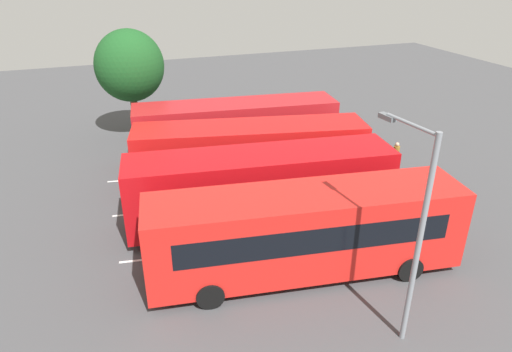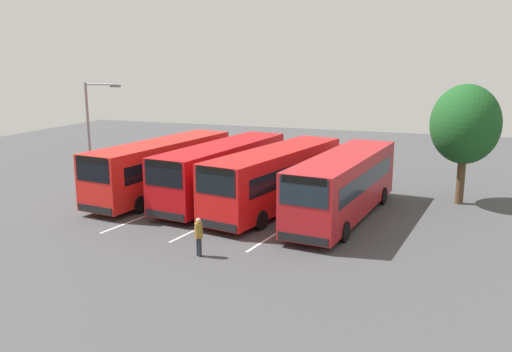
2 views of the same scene
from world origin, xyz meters
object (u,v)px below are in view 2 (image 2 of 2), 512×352
object	(u,v)px
bus_far_right	(344,184)
depot_tree	(465,125)
bus_center_left	(223,170)
pedestrian	(199,234)
bus_center_right	(276,177)
street_lamp	(92,131)
bus_far_left	(162,166)

from	to	relation	value
bus_far_right	depot_tree	distance (m)	7.89
bus_center_left	pedestrian	distance (m)	8.92
bus_center_right	pedestrian	bearing A→B (deg)	6.16
street_lamp	bus_center_right	bearing A→B (deg)	-0.95
pedestrian	bus_center_right	bearing A→B (deg)	26.05
bus_center_left	bus_center_right	xyz separation A→B (m)	(0.68, 3.36, 0.00)
depot_tree	bus_far_left	bearing A→B (deg)	-76.00
bus_center_left	street_lamp	world-z (taller)	street_lamp
bus_far_right	depot_tree	size ratio (longest dim) A/B	1.71
bus_center_right	depot_tree	distance (m)	10.64
street_lamp	bus_far_right	bearing A→B (deg)	-4.04
bus_far_left	depot_tree	size ratio (longest dim) A/B	1.71
bus_center_left	bus_far_right	bearing A→B (deg)	88.49
bus_center_left	bus_center_right	world-z (taller)	same
bus_center_left	bus_far_right	xyz separation A→B (m)	(1.12, 7.06, 0.00)
bus_center_left	bus_far_left	bearing A→B (deg)	-78.21
bus_center_left	pedestrian	world-z (taller)	bus_center_left
bus_center_left	bus_far_right	distance (m)	7.15
depot_tree	street_lamp	bearing A→B (deg)	-74.66
bus_far_right	depot_tree	xyz separation A→B (m)	(-4.92, 5.57, 2.64)
pedestrian	bus_far_right	bearing A→B (deg)	0.42
bus_center_right	bus_far_right	world-z (taller)	same
bus_center_left	street_lamp	distance (m)	7.86
bus_far_left	bus_far_right	xyz separation A→B (m)	(0.84, 10.80, 0.00)
bus_center_left	street_lamp	bearing A→B (deg)	-69.60
bus_far_left	bus_center_right	bearing A→B (deg)	94.76
bus_far_left	pedestrian	distance (m)	10.39
bus_center_right	street_lamp	world-z (taller)	street_lamp
bus_center_right	street_lamp	xyz separation A→B (m)	(1.01, -10.75, 2.06)
bus_far_left	bus_center_left	world-z (taller)	same
bus_far_left	bus_center_right	xyz separation A→B (m)	(0.41, 7.09, 0.00)
bus_far_right	street_lamp	xyz separation A→B (m)	(0.57, -14.46, 2.06)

